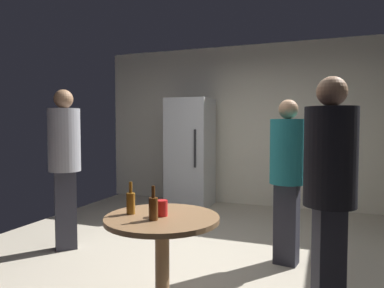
% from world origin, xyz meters
% --- Properties ---
extents(ground_plane, '(5.20, 5.20, 0.10)m').
position_xyz_m(ground_plane, '(0.00, 0.00, -0.05)').
color(ground_plane, '#B2A893').
extents(wall_back, '(5.32, 0.06, 2.70)m').
position_xyz_m(wall_back, '(0.00, 2.63, 1.35)').
color(wall_back, silver).
rests_on(wall_back, ground_plane).
extents(refrigerator, '(0.70, 0.68, 1.80)m').
position_xyz_m(refrigerator, '(-0.95, 2.20, 0.90)').
color(refrigerator, silver).
rests_on(refrigerator, ground_plane).
extents(foreground_table, '(0.80, 0.80, 0.73)m').
position_xyz_m(foreground_table, '(0.14, -1.19, 0.63)').
color(foreground_table, olive).
rests_on(foreground_table, ground_plane).
extents(beer_bottle_amber, '(0.06, 0.06, 0.23)m').
position_xyz_m(beer_bottle_amber, '(-0.10, -1.21, 0.82)').
color(beer_bottle_amber, '#8C5919').
rests_on(beer_bottle_amber, foreground_table).
extents(beer_bottle_brown, '(0.06, 0.06, 0.23)m').
position_xyz_m(beer_bottle_brown, '(0.13, -1.30, 0.82)').
color(beer_bottle_brown, '#593314').
rests_on(beer_bottle_brown, foreground_table).
extents(plastic_cup_red, '(0.08, 0.08, 0.11)m').
position_xyz_m(plastic_cup_red, '(0.13, -1.18, 0.79)').
color(plastic_cup_red, red).
rests_on(plastic_cup_red, foreground_table).
extents(person_in_teal_shirt, '(0.39, 0.39, 1.61)m').
position_xyz_m(person_in_teal_shirt, '(0.84, 0.16, 0.94)').
color(person_in_teal_shirt, '#2D2D38').
rests_on(person_in_teal_shirt, ground_plane).
extents(person_in_black_shirt, '(0.42, 0.42, 1.68)m').
position_xyz_m(person_in_black_shirt, '(1.22, -0.89, 0.99)').
color(person_in_black_shirt, '#2D2D38').
rests_on(person_in_black_shirt, ground_plane).
extents(person_in_gray_shirt, '(0.48, 0.48, 1.75)m').
position_xyz_m(person_in_gray_shirt, '(-1.47, -0.26, 1.03)').
color(person_in_gray_shirt, '#2D2D38').
rests_on(person_in_gray_shirt, ground_plane).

